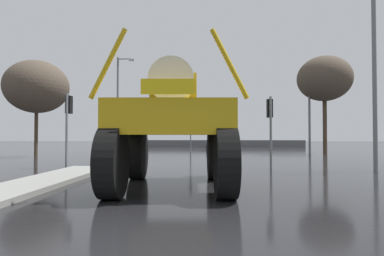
# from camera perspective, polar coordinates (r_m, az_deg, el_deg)

# --- Properties ---
(ground_plane) EXTENTS (120.00, 120.00, 0.00)m
(ground_plane) POSITION_cam_1_polar(r_m,az_deg,el_deg) (21.88, 0.75, -5.40)
(ground_plane) COLOR black
(median_island) EXTENTS (1.74, 11.34, 0.15)m
(median_island) POSITION_cam_1_polar(r_m,az_deg,el_deg) (9.91, -29.48, -9.70)
(median_island) COLOR gray
(median_island) RESTS_ON ground
(oversize_sprayer) EXTENTS (3.87, 5.47, 4.13)m
(oversize_sprayer) POSITION_cam_1_polar(r_m,az_deg,el_deg) (9.35, -3.43, 0.47)
(oversize_sprayer) COLOR black
(oversize_sprayer) RESTS_ON ground
(sedan_ahead) EXTENTS (2.26, 4.28, 1.52)m
(sedan_ahead) POSITION_cam_1_polar(r_m,az_deg,el_deg) (30.30, 4.77, -2.92)
(sedan_ahead) COLOR navy
(sedan_ahead) RESTS_ON ground
(traffic_signal_near_left) EXTENTS (0.24, 0.54, 3.51)m
(traffic_signal_near_left) POSITION_cam_1_polar(r_m,az_deg,el_deg) (15.76, -21.70, 2.44)
(traffic_signal_near_left) COLOR slate
(traffic_signal_near_left) RESTS_ON ground
(traffic_signal_near_right) EXTENTS (0.24, 0.54, 3.30)m
(traffic_signal_near_right) POSITION_cam_1_polar(r_m,az_deg,el_deg) (14.65, 14.08, 2.05)
(traffic_signal_near_right) COLOR slate
(traffic_signal_near_right) RESTS_ON ground
(traffic_signal_far_left) EXTENTS (0.24, 0.55, 4.00)m
(traffic_signal_far_left) POSITION_cam_1_polar(r_m,az_deg,el_deg) (29.92, -0.24, 1.28)
(traffic_signal_far_left) COLOR slate
(traffic_signal_far_left) RESTS_ON ground
(streetlight_near_right) EXTENTS (2.23, 0.24, 8.69)m
(streetlight_near_right) POSITION_cam_1_polar(r_m,az_deg,el_deg) (15.97, 30.94, 10.75)
(streetlight_near_right) COLOR slate
(streetlight_near_right) RESTS_ON ground
(streetlight_far_left) EXTENTS (1.58, 0.24, 8.52)m
(streetlight_far_left) POSITION_cam_1_polar(r_m,az_deg,el_deg) (28.56, -13.25, 4.98)
(streetlight_far_left) COLOR slate
(streetlight_far_left) RESTS_ON ground
(streetlight_far_right) EXTENTS (1.95, 0.24, 7.40)m
(streetlight_far_right) POSITION_cam_1_polar(r_m,az_deg,el_deg) (27.20, 21.01, 4.23)
(streetlight_far_right) COLOR slate
(streetlight_far_right) RESTS_ON ground
(bare_tree_left) EXTENTS (4.34, 4.34, 6.80)m
(bare_tree_left) POSITION_cam_1_polar(r_m,az_deg,el_deg) (24.62, -26.56, 6.74)
(bare_tree_left) COLOR #473828
(bare_tree_left) RESTS_ON ground
(bare_tree_right) EXTENTS (4.32, 4.32, 8.01)m
(bare_tree_right) POSITION_cam_1_polar(r_m,az_deg,el_deg) (27.85, 23.08, 8.27)
(bare_tree_right) COLOR #473828
(bare_tree_right) RESTS_ON ground
(roadside_barrier) EXTENTS (27.55, 0.24, 0.90)m
(roadside_barrier) POSITION_cam_1_polar(r_m,az_deg,el_deg) (41.69, 1.64, -2.85)
(roadside_barrier) COLOR #59595B
(roadside_barrier) RESTS_ON ground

